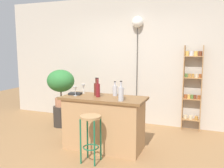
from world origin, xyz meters
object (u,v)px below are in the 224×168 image
potted_plant (61,82)px  bottle_vinegar (96,89)px  bar_stool (91,128)px  bottle_wine_red (98,90)px  wine_glass_center (75,89)px  spice_shelf (192,86)px  pendant_globe_light (138,23)px  cookbook (75,94)px  wine_glass_right (83,87)px  wine_glass_left (122,91)px  bottle_soda_blue (121,93)px  bottle_olive_oil (115,90)px  plant_stool (62,116)px

potted_plant → bottle_vinegar: bearing=-30.9°
bar_stool → bottle_wine_red: bottle_wine_red is taller
potted_plant → bottle_wine_red: bearing=-33.1°
wine_glass_center → bottle_wine_red: bearing=7.3°
spice_shelf → wine_glass_center: size_ratio=10.56×
bottle_wine_red → pendant_globe_light: (0.22, 1.58, 1.20)m
wine_glass_center → cookbook: (-0.06, 0.10, -0.10)m
bar_stool → bottle_vinegar: 0.81m
wine_glass_center → wine_glass_right: size_ratio=1.00×
bottle_vinegar → wine_glass_left: size_ratio=1.85×
bottle_wine_red → cookbook: bottle_wine_red is taller
bar_stool → wine_glass_left: bearing=59.5°
potted_plant → wine_glass_right: bearing=-34.3°
bottle_soda_blue → cookbook: size_ratio=1.47×
bottle_wine_red → wine_glass_right: size_ratio=1.94×
potted_plant → cookbook: (0.78, -0.75, -0.06)m
wine_glass_left → bottle_soda_blue: bearing=-76.4°
bottle_olive_oil → wine_glass_right: bearing=177.8°
bottle_vinegar → wine_glass_right: 0.32m
plant_stool → pendant_globe_light: size_ratio=0.19×
pendant_globe_light → spice_shelf: bearing=-1.6°
bottle_vinegar → bottle_soda_blue: bearing=-26.9°
bottle_soda_blue → wine_glass_right: bottle_soda_blue is taller
spice_shelf → bottle_wine_red: (-1.39, -1.54, 0.09)m
bottle_soda_blue → wine_glass_left: bottle_soda_blue is taller
bottle_olive_oil → pendant_globe_light: size_ratio=0.10×
potted_plant → bottle_soda_blue: 1.94m
plant_stool → wine_glass_right: size_ratio=2.67×
plant_stool → bottle_olive_oil: (1.46, -0.60, 0.75)m
bottle_soda_blue → pendant_globe_light: bearing=97.7°
bottle_vinegar → pendant_globe_light: 1.92m
bar_stool → bottle_soda_blue: (0.34, 0.35, 0.48)m
plant_stool → pendant_globe_light: 2.58m
bottle_soda_blue → bottle_olive_oil: 0.43m
wine_glass_right → plant_stool: bearing=145.7°
bottle_olive_oil → wine_glass_left: (0.19, -0.19, 0.03)m
spice_shelf → bottle_vinegar: bearing=-136.0°
bar_stool → wine_glass_center: 0.84m
bottle_olive_oil → bottle_vinegar: 0.32m
spice_shelf → bottle_olive_oil: 1.78m
bottle_soda_blue → bottle_olive_oil: size_ratio=1.26×
spice_shelf → bottle_soda_blue: 1.95m
bottle_wine_red → wine_glass_left: (0.41, 0.01, -0.00)m
bottle_vinegar → plant_stool: bearing=149.1°
plant_stool → cookbook: (0.78, -0.75, 0.68)m
wine_glass_center → wine_glass_left: bearing=4.1°
plant_stool → bottle_wine_red: size_ratio=1.37×
potted_plant → wine_glass_center: size_ratio=4.82×
bottle_wine_red → bottle_soda_blue: bearing=-19.2°
bottle_olive_oil → cookbook: (-0.68, -0.15, -0.07)m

